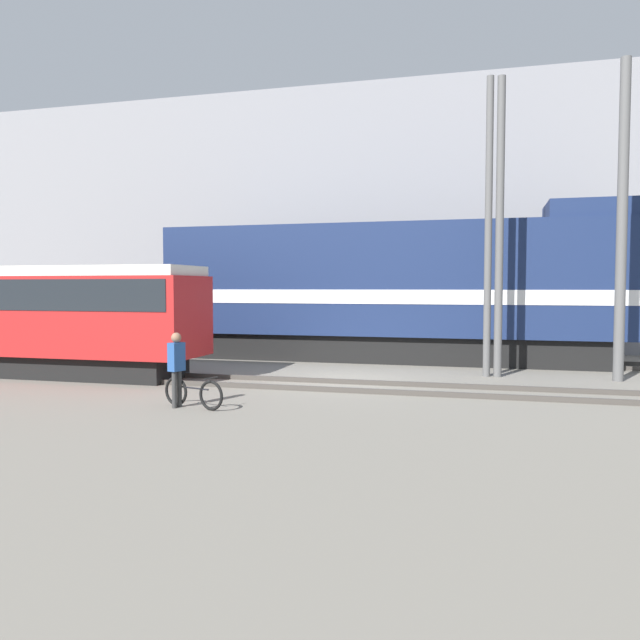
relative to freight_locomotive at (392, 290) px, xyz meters
The scene contains 11 objects.
ground_plane 6.01m from the freight_locomotive, 97.17° to the right, with size 120.00×120.00×0.00m, color slate.
track_near 7.16m from the freight_locomotive, 95.79° to the right, with size 60.00×1.51×0.14m.
track_far 2.66m from the freight_locomotive, behind, with size 60.00×1.51×0.14m.
building_backdrop 8.00m from the freight_locomotive, 95.29° to the left, with size 49.16×6.00×11.81m.
freight_locomotive is the anchor object (origin of this frame).
streetcar 12.47m from the freight_locomotive, 147.74° to the right, with size 11.52×2.54×3.38m.
bicycle 10.95m from the freight_locomotive, 106.45° to the right, with size 1.70×0.66×0.75m.
person 10.97m from the freight_locomotive, 108.40° to the right, with size 0.32×0.41×1.72m.
utility_pole_left 5.14m from the freight_locomotive, 44.10° to the right, with size 0.22×0.22×9.12m.
utility_pole_center 5.36m from the freight_locomotive, 41.48° to the right, with size 0.24×0.24×9.09m.
utility_pole_right 8.15m from the freight_locomotive, 24.88° to the right, with size 0.30×0.30×9.32m.
Camera 1 is at (4.07, -17.77, 2.77)m, focal length 35.00 mm.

